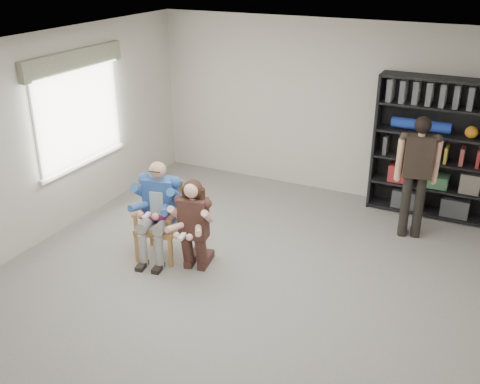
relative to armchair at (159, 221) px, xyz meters
The scene contains 8 objects.
room_shell 1.60m from the armchair, 17.55° to the right, with size 6.00×7.00×2.80m, color beige, non-canonical shape.
floor 1.43m from the armchair, 17.55° to the right, with size 6.00×7.00×0.01m, color slate.
window_left 2.10m from the armchair, 160.39° to the left, with size 0.16×2.00×1.75m, color white, non-canonical shape.
armchair is the anchor object (origin of this frame).
seated_man 0.15m from the armchair, 90.00° to the right, with size 0.57×0.80×1.33m, color #26508C, non-canonical shape.
kneeling_woman 0.60m from the armchair, 11.69° to the right, with size 0.51×0.82×1.21m, color #371F1A, non-canonical shape.
bookshelf 4.17m from the armchair, 44.08° to the left, with size 1.80×0.38×2.10m, color black, non-canonical shape.
standing_man 3.51m from the armchair, 35.14° to the left, with size 0.54×0.30×1.75m, color black, non-canonical shape.
Camera 1 is at (2.53, -5.00, 3.79)m, focal length 42.00 mm.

